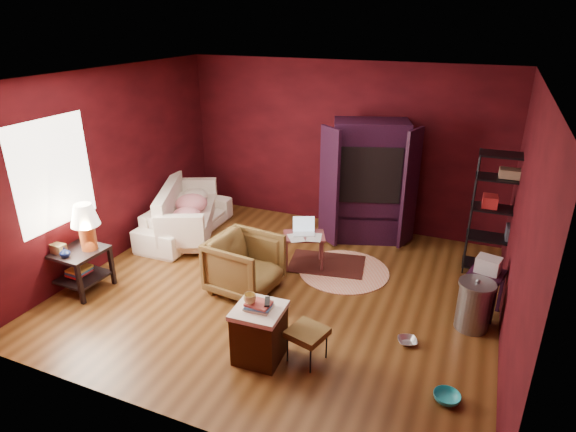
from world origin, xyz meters
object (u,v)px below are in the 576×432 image
at_px(armchair, 245,262).
at_px(laptop_desk, 304,238).
at_px(sofa, 185,214).
at_px(tv_armoire, 368,180).
at_px(wire_shelving, 505,211).
at_px(hamper, 259,332).
at_px(side_table, 82,239).

relative_size(armchair, laptop_desk, 1.16).
relative_size(sofa, armchair, 2.28).
bearing_deg(tv_armoire, laptop_desk, -133.09).
height_order(tv_armoire, wire_shelving, tv_armoire).
xyz_separation_m(tv_armoire, wire_shelving, (2.02, -0.40, -0.05)).
xyz_separation_m(armchair, tv_armoire, (1.07, 2.23, 0.60)).
bearing_deg(laptop_desk, hamper, -105.57).
height_order(sofa, hamper, sofa).
xyz_separation_m(hamper, laptop_desk, (-0.31, 2.12, 0.13)).
height_order(sofa, laptop_desk, sofa).
height_order(armchair, laptop_desk, armchair).
bearing_deg(hamper, tv_armoire, 85.27).
relative_size(sofa, laptop_desk, 2.64).
xyz_separation_m(side_table, laptop_desk, (2.46, 1.72, -0.28)).
relative_size(hamper, tv_armoire, 0.37).
bearing_deg(sofa, laptop_desk, -97.84).
bearing_deg(side_table, laptop_desk, 35.00).
xyz_separation_m(laptop_desk, tv_armoire, (0.59, 1.29, 0.57)).
bearing_deg(armchair, laptop_desk, -20.68).
xyz_separation_m(sofa, laptop_desk, (2.23, -0.25, 0.08)).
bearing_deg(armchair, hamper, -139.94).
distance_m(hamper, laptop_desk, 2.15).
height_order(hamper, wire_shelving, wire_shelving).
bearing_deg(armchair, tv_armoire, -19.52).
bearing_deg(sofa, side_table, 171.91).
distance_m(side_table, hamper, 2.83).
height_order(armchair, wire_shelving, wire_shelving).
relative_size(side_table, wire_shelving, 0.69).
distance_m(side_table, tv_armoire, 4.30).
relative_size(hamper, laptop_desk, 0.98).
relative_size(side_table, tv_armoire, 0.62).
bearing_deg(side_table, armchair, 21.44).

